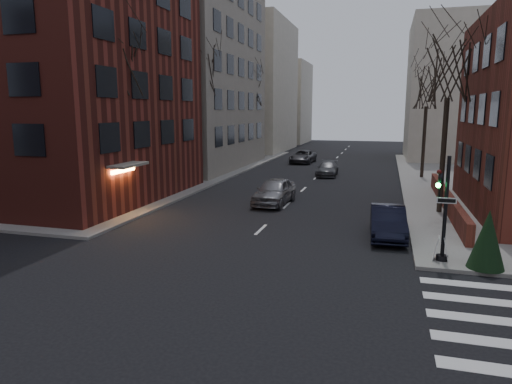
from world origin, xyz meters
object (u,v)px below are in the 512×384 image
(tree_right_b, at_px, (427,88))
(car_lane_gray, at_px, (327,169))
(car_lane_far, at_px, (303,157))
(tree_left_a, at_px, (117,61))
(tree_left_b, at_px, (201,71))
(streetlamp_far, at_px, (261,124))
(evergreen_shrub, at_px, (487,239))
(parked_sedan, at_px, (388,222))
(traffic_signal, at_px, (443,215))
(car_lane_silver, at_px, (274,191))
(streetlamp_near, at_px, (189,132))
(tree_left_c, at_px, (251,89))
(tree_right_a, at_px, (449,68))
(sandwich_board, at_px, (441,248))

(tree_right_b, height_order, car_lane_gray, tree_right_b)
(car_lane_gray, bearing_deg, car_lane_far, 111.14)
(tree_left_a, relative_size, tree_left_b, 0.95)
(streetlamp_far, bearing_deg, evergreen_shrub, -62.26)
(tree_left_b, xyz_separation_m, parked_sedan, (14.79, -13.70, -8.19))
(streetlamp_far, bearing_deg, car_lane_far, -11.02)
(traffic_signal, relative_size, car_lane_silver, 0.85)
(traffic_signal, xyz_separation_m, car_lane_far, (-11.03, 32.01, -1.21))
(parked_sedan, bearing_deg, streetlamp_near, 142.82)
(traffic_signal, relative_size, tree_left_c, 0.41)
(car_lane_far, distance_m, evergreen_shrub, 34.84)
(car_lane_gray, bearing_deg, car_lane_silver, -98.35)
(tree_right_a, bearing_deg, sandwich_board, -95.47)
(tree_left_c, bearing_deg, tree_right_b, -24.44)
(car_lane_silver, height_order, car_lane_far, car_lane_silver)
(parked_sedan, bearing_deg, tree_left_c, 115.28)
(tree_right_b, height_order, parked_sedan, tree_right_b)
(tree_right_a, xyz_separation_m, car_lane_gray, (-8.00, 13.62, -7.40))
(traffic_signal, bearing_deg, tree_left_a, 163.35)
(tree_right_a, bearing_deg, tree_left_b, 155.56)
(tree_left_c, bearing_deg, tree_right_a, -51.34)
(traffic_signal, distance_m, streetlamp_far, 36.81)
(tree_left_c, relative_size, streetlamp_near, 1.55)
(tree_right_b, bearing_deg, evergreen_shrub, -88.50)
(traffic_signal, height_order, tree_left_a, tree_left_a)
(parked_sedan, bearing_deg, tree_right_b, 79.06)
(car_lane_gray, relative_size, car_lane_far, 0.86)
(tree_left_c, bearing_deg, parked_sedan, -61.91)
(streetlamp_far, bearing_deg, tree_left_a, -91.23)
(parked_sedan, xyz_separation_m, car_lane_gray, (-5.19, 19.32, -0.09))
(tree_right_b, relative_size, streetlamp_near, 1.46)
(tree_left_b, bearing_deg, sandwich_board, -45.37)
(car_lane_far, bearing_deg, sandwich_board, -68.75)
(car_lane_gray, xyz_separation_m, car_lane_far, (-3.90, 9.39, 0.07))
(tree_left_c, relative_size, parked_sedan, 2.21)
(tree_left_c, xyz_separation_m, car_lane_silver, (7.97, -21.75, -7.23))
(traffic_signal, height_order, car_lane_far, traffic_signal)
(car_lane_silver, height_order, sandwich_board, car_lane_silver)
(evergreen_shrub, bearing_deg, streetlamp_far, 117.74)
(car_lane_silver, xyz_separation_m, car_lane_gray, (1.63, 13.36, -0.17))
(car_lane_silver, bearing_deg, tree_left_b, 139.34)
(tree_left_a, bearing_deg, streetlamp_near, 85.71)
(parked_sedan, relative_size, car_lane_gray, 1.01)
(streetlamp_far, xyz_separation_m, car_lane_far, (5.10, -0.99, -3.54))
(tree_left_c, xyz_separation_m, tree_right_a, (17.60, -22.00, 0.00))
(traffic_signal, bearing_deg, tree_right_a, 84.53)
(evergreen_shrub, bearing_deg, streetlamp_near, 142.53)
(parked_sedan, xyz_separation_m, evergreen_shrub, (3.43, -3.80, 0.50))
(car_lane_far, distance_m, sandwich_board, 33.82)
(tree_left_a, bearing_deg, car_lane_gray, 61.41)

